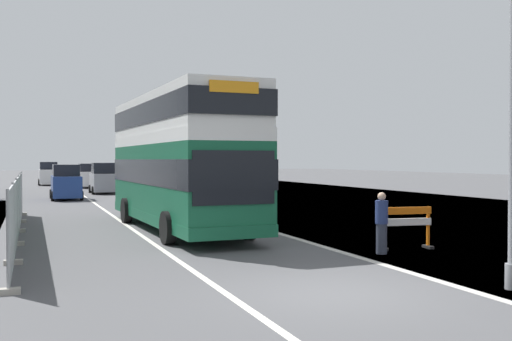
{
  "coord_description": "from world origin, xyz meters",
  "views": [
    {
      "loc": [
        -5.33,
        -9.98,
        2.53
      ],
      "look_at": [
        1.12,
        7.07,
        2.2
      ],
      "focal_mm": 41.8,
      "sensor_mm": 36.0,
      "label": 1
    }
  ],
  "objects_px": {
    "car_receding_mid": "(104,179)",
    "pedestrian_at_kerb": "(382,223)",
    "car_oncoming_near": "(66,183)",
    "car_receding_far": "(89,176)",
    "roadworks_barrier": "(406,223)",
    "double_decker_bus": "(179,159)",
    "car_far_side": "(49,174)"
  },
  "relations": [
    {
      "from": "roadworks_barrier",
      "to": "pedestrian_at_kerb",
      "type": "height_order",
      "value": "pedestrian_at_kerb"
    },
    {
      "from": "pedestrian_at_kerb",
      "to": "roadworks_barrier",
      "type": "bearing_deg",
      "value": 23.7
    },
    {
      "from": "car_receding_mid",
      "to": "pedestrian_at_kerb",
      "type": "distance_m",
      "value": 32.17
    },
    {
      "from": "pedestrian_at_kerb",
      "to": "car_far_side",
      "type": "bearing_deg",
      "value": 98.38
    },
    {
      "from": "double_decker_bus",
      "to": "car_far_side",
      "type": "relative_size",
      "value": 2.91
    },
    {
      "from": "car_far_side",
      "to": "pedestrian_at_kerb",
      "type": "relative_size",
      "value": 2.37
    },
    {
      "from": "car_oncoming_near",
      "to": "car_far_side",
      "type": "distance_m",
      "value": 22.91
    },
    {
      "from": "car_oncoming_near",
      "to": "car_far_side",
      "type": "xyz_separation_m",
      "value": [
        -0.46,
        22.91,
        0.04
      ]
    },
    {
      "from": "double_decker_bus",
      "to": "car_oncoming_near",
      "type": "relative_size",
      "value": 2.69
    },
    {
      "from": "car_oncoming_near",
      "to": "car_receding_mid",
      "type": "height_order",
      "value": "car_receding_mid"
    },
    {
      "from": "double_decker_bus",
      "to": "pedestrian_at_kerb",
      "type": "xyz_separation_m",
      "value": [
        3.83,
        -7.3,
        -1.73
      ]
    },
    {
      "from": "roadworks_barrier",
      "to": "car_receding_mid",
      "type": "relative_size",
      "value": 0.42
    },
    {
      "from": "car_oncoming_near",
      "to": "double_decker_bus",
      "type": "bearing_deg",
      "value": -81.12
    },
    {
      "from": "double_decker_bus",
      "to": "car_receding_mid",
      "type": "height_order",
      "value": "double_decker_bus"
    },
    {
      "from": "car_oncoming_near",
      "to": "pedestrian_at_kerb",
      "type": "distance_m",
      "value": 26.77
    },
    {
      "from": "double_decker_bus",
      "to": "car_receding_mid",
      "type": "relative_size",
      "value": 3.0
    },
    {
      "from": "car_oncoming_near",
      "to": "car_receding_far",
      "type": "xyz_separation_m",
      "value": [
        2.78,
        15.95,
        -0.02
      ]
    },
    {
      "from": "roadworks_barrier",
      "to": "pedestrian_at_kerb",
      "type": "distance_m",
      "value": 1.2
    },
    {
      "from": "car_receding_far",
      "to": "double_decker_bus",
      "type": "bearing_deg",
      "value": -89.79
    },
    {
      "from": "car_receding_far",
      "to": "car_far_side",
      "type": "height_order",
      "value": "car_far_side"
    },
    {
      "from": "roadworks_barrier",
      "to": "car_receding_far",
      "type": "xyz_separation_m",
      "value": [
        -5.05,
        41.38,
        0.27
      ]
    },
    {
      "from": "double_decker_bus",
      "to": "car_receding_far",
      "type": "relative_size",
      "value": 2.75
    },
    {
      "from": "car_far_side",
      "to": "car_receding_far",
      "type": "bearing_deg",
      "value": -65.03
    },
    {
      "from": "car_oncoming_near",
      "to": "car_receding_mid",
      "type": "relative_size",
      "value": 1.12
    },
    {
      "from": "car_oncoming_near",
      "to": "car_far_side",
      "type": "relative_size",
      "value": 1.08
    },
    {
      "from": "roadworks_barrier",
      "to": "car_receding_far",
      "type": "bearing_deg",
      "value": 96.96
    },
    {
      "from": "roadworks_barrier",
      "to": "car_receding_mid",
      "type": "xyz_separation_m",
      "value": [
        -4.81,
        31.47,
        0.32
      ]
    },
    {
      "from": "roadworks_barrier",
      "to": "car_receding_mid",
      "type": "height_order",
      "value": "car_receding_mid"
    },
    {
      "from": "car_oncoming_near",
      "to": "car_receding_mid",
      "type": "bearing_deg",
      "value": 63.44
    },
    {
      "from": "car_receding_mid",
      "to": "car_far_side",
      "type": "relative_size",
      "value": 0.97
    },
    {
      "from": "double_decker_bus",
      "to": "car_oncoming_near",
      "type": "xyz_separation_m",
      "value": [
        -2.91,
        18.61,
        -1.52
      ]
    },
    {
      "from": "car_receding_mid",
      "to": "car_receding_far",
      "type": "distance_m",
      "value": 9.91
    }
  ]
}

